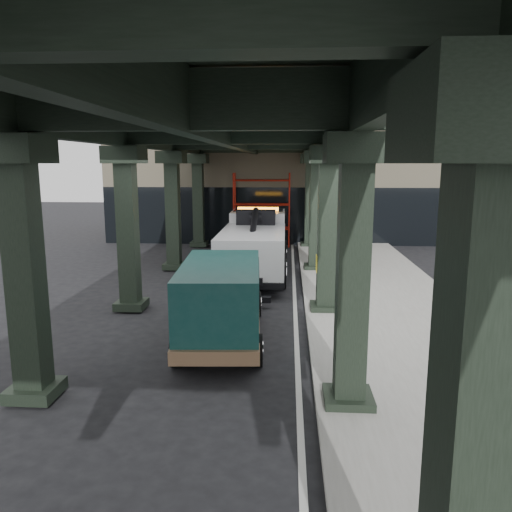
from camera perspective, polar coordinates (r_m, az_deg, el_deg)
The scene contains 8 objects.
ground at distance 13.56m, azimuth -2.66°, elevation -8.86°, with size 90.00×90.00×0.00m, color black.
sidewalk at distance 15.66m, azimuth 14.88°, elevation -6.24°, with size 5.00×40.00×0.15m, color gray.
lane_stripe at distance 15.38m, azimuth 4.51°, elevation -6.49°, with size 0.12×38.00×0.01m, color silver.
viaduct at distance 14.86m, azimuth -3.55°, elevation 14.22°, with size 7.40×32.00×6.40m.
building at distance 32.72m, azimuth 4.74°, elevation 9.62°, with size 22.00×10.00×8.00m, color #C6B793.
scaffolding at distance 27.50m, azimuth 0.67°, elevation 5.54°, with size 3.08×0.88×4.00m.
tow_truck at distance 20.30m, azimuth -0.06°, elevation 1.58°, with size 2.58×8.41×2.75m.
towed_van at distance 12.72m, azimuth -3.96°, elevation -4.91°, with size 2.34×5.25×2.08m.
Camera 1 is at (1.45, -12.71, 4.50)m, focal length 35.00 mm.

